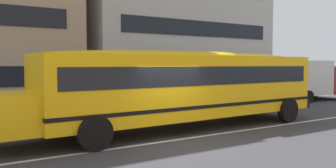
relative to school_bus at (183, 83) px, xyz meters
The scene contains 5 objects.
ground_plane 2.80m from the school_bus, 133.90° to the right, with size 400.00×400.00×0.00m, color #38383D.
sidewalk_far 7.29m from the school_bus, 102.01° to the left, with size 120.00×3.00×0.01m, color gray.
lane_centreline 2.80m from the school_bus, 133.90° to the right, with size 110.00×0.16×0.01m, color silver.
school_bus is the anchor object (origin of this frame).
box_truck 14.14m from the school_bus, 16.68° to the left, with size 6.12×2.65×2.82m.
Camera 1 is at (-6.05, -9.42, 2.56)m, focal length 35.96 mm.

